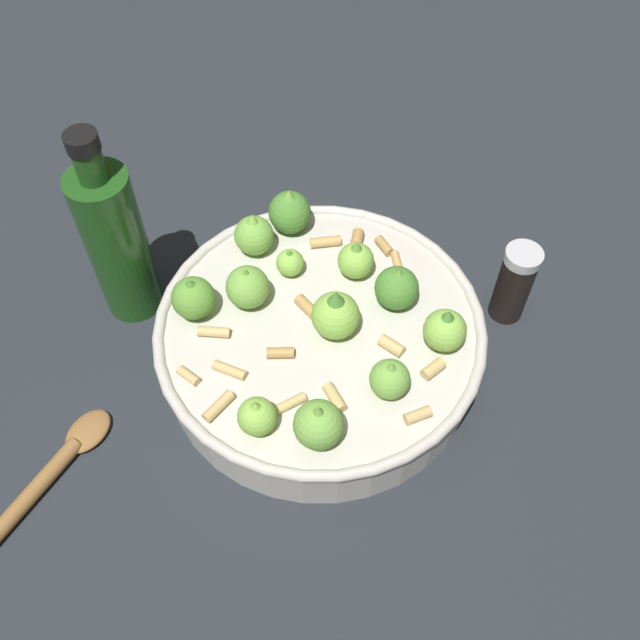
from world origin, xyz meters
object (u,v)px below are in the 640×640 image
at_px(cooking_pan, 319,336).
at_px(pepper_shaker, 514,283).
at_px(olive_oil_bottle, 116,242).
at_px(wooden_spoon, 26,501).

relative_size(cooking_pan, pepper_shaker, 3.35).
xyz_separation_m(cooking_pan, pepper_shaker, (0.12, -0.18, 0.01)).
distance_m(cooking_pan, olive_oil_bottle, 0.23).
bearing_deg(pepper_shaker, olive_oil_bottle, 104.78).
bearing_deg(cooking_pan, pepper_shaker, -56.20).
relative_size(pepper_shaker, wooden_spoon, 0.40).
height_order(cooking_pan, wooden_spoon, cooking_pan).
xyz_separation_m(cooking_pan, olive_oil_bottle, (0.01, 0.22, 0.06)).
bearing_deg(olive_oil_bottle, cooking_pan, -93.81).
bearing_deg(olive_oil_bottle, pepper_shaker, -75.22).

